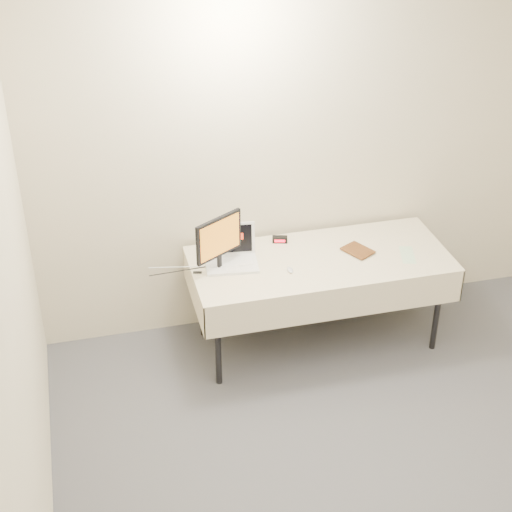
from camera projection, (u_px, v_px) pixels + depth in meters
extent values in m
cube|color=beige|center=(304.00, 154.00, 5.66)|extent=(4.00, 0.10, 2.70)
cylinder|color=black|center=(218.00, 344.00, 5.39)|extent=(0.04, 0.04, 0.69)
cylinder|color=black|center=(437.00, 310.00, 5.73)|extent=(0.04, 0.04, 0.69)
cylinder|color=black|center=(202.00, 297.00, 5.88)|extent=(0.04, 0.04, 0.69)
cylinder|color=black|center=(405.00, 269.00, 6.22)|extent=(0.04, 0.04, 0.69)
cube|color=gray|center=(320.00, 262.00, 5.62)|extent=(1.80, 0.75, 0.04)
cube|color=beige|center=(320.00, 259.00, 5.60)|extent=(1.86, 0.81, 0.01)
cube|color=beige|center=(338.00, 304.00, 5.34)|extent=(1.86, 0.01, 0.25)
cube|color=beige|center=(303.00, 247.00, 6.00)|extent=(1.86, 0.01, 0.25)
cube|color=beige|center=(194.00, 291.00, 5.48)|extent=(0.01, 0.81, 0.25)
cube|color=beige|center=(437.00, 258.00, 5.87)|extent=(0.01, 0.81, 0.25)
cube|color=white|center=(232.00, 264.00, 5.51)|extent=(0.39, 0.30, 0.02)
cube|color=white|center=(229.00, 239.00, 5.57)|extent=(0.37, 0.09, 0.24)
cube|color=black|center=(229.00, 239.00, 5.57)|extent=(0.32, 0.07, 0.20)
cylinder|color=black|center=(220.00, 268.00, 5.48)|extent=(0.19, 0.19, 0.01)
cube|color=black|center=(219.00, 262.00, 5.45)|extent=(0.04, 0.03, 0.10)
cube|color=black|center=(219.00, 237.00, 5.34)|extent=(0.35, 0.23, 0.30)
cube|color=orange|center=(219.00, 237.00, 5.34)|extent=(0.31, 0.19, 0.26)
imported|color=brown|center=(351.00, 243.00, 5.58)|extent=(0.15, 0.09, 0.21)
cube|color=black|center=(280.00, 239.00, 5.79)|extent=(0.12, 0.08, 0.05)
cube|color=#FF0C23|center=(280.00, 241.00, 5.77)|extent=(0.08, 0.02, 0.02)
ellipsoid|color=silver|center=(290.00, 270.00, 5.45)|extent=(0.04, 0.08, 0.02)
cube|color=#AFD5A9|center=(407.00, 255.00, 5.64)|extent=(0.16, 0.26, 0.00)
cube|color=black|center=(197.00, 272.00, 5.43)|extent=(0.06, 0.03, 0.01)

